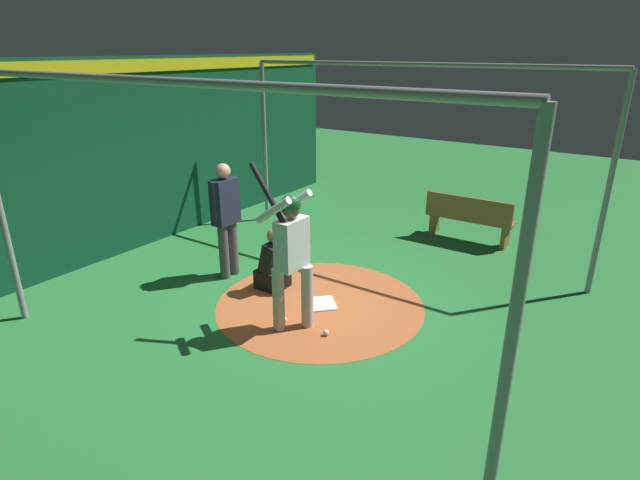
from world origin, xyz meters
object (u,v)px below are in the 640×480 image
at_px(batter, 291,249).
at_px(umpire, 226,214).
at_px(baseball_1, 326,333).
at_px(bench, 469,218).
at_px(baseball_0, 284,320).
at_px(home_plate, 320,303).
at_px(catcher, 275,265).

distance_m(batter, umpire, 1.89).
distance_m(batter, baseball_1, 1.12).
relative_size(bench, baseball_0, 21.06).
bearing_deg(bench, batter, -100.48).
distance_m(baseball_0, baseball_1, 0.62).
bearing_deg(umpire, batter, -21.96).
relative_size(umpire, bench, 1.13).
height_order(home_plate, bench, bench).
distance_m(umpire, bench, 4.39).
distance_m(bench, baseball_0, 4.34).
relative_size(home_plate, baseball_1, 5.68).
distance_m(batter, catcher, 1.36).
xyz_separation_m(home_plate, catcher, (-0.84, 0.06, 0.35)).
xyz_separation_m(batter, catcher, (-0.89, 0.76, -0.70)).
bearing_deg(home_plate, bench, 76.66).
xyz_separation_m(batter, bench, (0.79, 4.25, -0.62)).
bearing_deg(home_plate, catcher, 175.91).
bearing_deg(batter, catcher, 139.53).
distance_m(umpire, baseball_0, 1.97).
xyz_separation_m(batter, baseball_0, (-0.16, 0.03, -1.02)).
xyz_separation_m(home_plate, umpire, (-1.69, 0.00, 0.98)).
height_order(batter, baseball_1, batter).
distance_m(home_plate, umpire, 1.96).
distance_m(catcher, baseball_0, 1.08).
xyz_separation_m(batter, baseball_1, (0.46, 0.07, -1.02)).
bearing_deg(catcher, umpire, -176.27).
height_order(home_plate, batter, batter).
bearing_deg(home_plate, umpire, 179.86).
xyz_separation_m(home_plate, baseball_0, (-0.10, -0.67, 0.03)).
relative_size(home_plate, baseball_0, 5.68).
height_order(catcher, baseball_0, catcher).
bearing_deg(umpire, catcher, 3.73).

